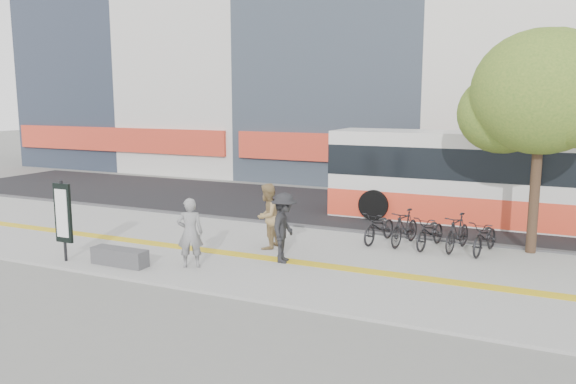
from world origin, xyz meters
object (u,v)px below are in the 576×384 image
at_px(bench, 120,257).
at_px(seated_woman, 190,233).
at_px(street_tree, 541,95).
at_px(pedestrian_dark, 284,228).
at_px(bus, 500,181).
at_px(signboard, 63,214).
at_px(pedestrian_tan, 267,216).

distance_m(bench, seated_woman, 2.03).
height_order(street_tree, pedestrian_dark, street_tree).
distance_m(street_tree, seated_woman, 10.25).
distance_m(street_tree, bus, 4.87).
distance_m(bench, signboard, 1.94).
bearing_deg(bus, seated_woman, -126.91).
bearing_deg(bench, signboard, -169.19).
distance_m(street_tree, pedestrian_dark, 7.96).
height_order(signboard, bus, bus).
bearing_deg(bus, signboard, -135.56).
bearing_deg(signboard, seated_woman, 15.60).
distance_m(bench, pedestrian_tan, 4.27).
bearing_deg(pedestrian_tan, signboard, -49.70).
xyz_separation_m(pedestrian_tan, pedestrian_dark, (1.05, -1.08, -0.02)).
distance_m(seated_woman, pedestrian_tan, 2.71).
distance_m(signboard, pedestrian_tan, 5.59).
relative_size(pedestrian_tan, pedestrian_dark, 1.02).
bearing_deg(pedestrian_tan, bench, -39.28).
height_order(street_tree, bus, street_tree).
relative_size(bench, pedestrian_dark, 0.85).
relative_size(bench, bus, 0.13).
distance_m(signboard, street_tree, 13.40).
xyz_separation_m(bench, seated_woman, (1.80, 0.64, 0.69)).
bearing_deg(pedestrian_dark, street_tree, -66.10).
relative_size(signboard, pedestrian_dark, 1.17).
bearing_deg(pedestrian_tan, seated_woman, -19.02).
xyz_separation_m(bus, seated_woman, (-6.80, -9.06, -0.56)).
height_order(bench, bus, bus).
bearing_deg(pedestrian_dark, bus, -41.67).
xyz_separation_m(bench, pedestrian_tan, (2.76, 3.17, 0.73)).
bearing_deg(bench, seated_woman, 19.68).
distance_m(street_tree, pedestrian_tan, 8.34).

